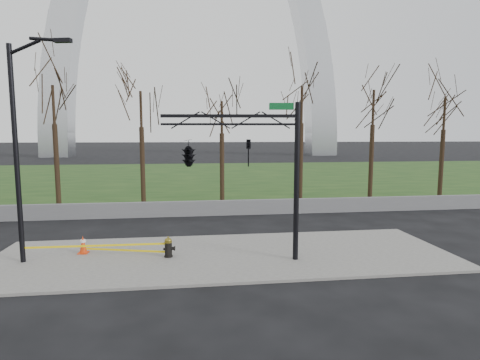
{
  "coord_description": "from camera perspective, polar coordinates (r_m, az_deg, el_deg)",
  "views": [
    {
      "loc": [
        -1.36,
        -14.91,
        4.81
      ],
      "look_at": [
        0.87,
        2.0,
        2.83
      ],
      "focal_mm": 29.02,
      "sensor_mm": 36.0,
      "label": 1
    }
  ],
  "objects": [
    {
      "name": "gateway_arch",
      "position": [
        94.08,
        -6.94,
        23.72
      ],
      "size": [
        66.0,
        6.0,
        65.0
      ],
      "primitive_type": null,
      "color": "silver",
      "rests_on": "ground"
    },
    {
      "name": "ground",
      "position": [
        15.72,
        -2.24,
        -11.18
      ],
      "size": [
        500.0,
        500.0,
        0.0
      ],
      "primitive_type": "plane",
      "color": "black",
      "rests_on": "ground"
    },
    {
      "name": "grass_strip",
      "position": [
        45.18,
        -5.75,
        0.54
      ],
      "size": [
        120.0,
        40.0,
        0.06
      ],
      "primitive_type": "cube",
      "color": "#1B3D16",
      "rests_on": "ground"
    },
    {
      "name": "traffic_signal_mast",
      "position": [
        14.33,
        -4.51,
        3.96
      ],
      "size": [
        5.08,
        2.53,
        6.0
      ],
      "rotation": [
        0.0,
        0.0,
        -0.11
      ],
      "color": "black",
      "rests_on": "ground"
    },
    {
      "name": "tree_row",
      "position": [
        26.91,
        -8.47,
        5.6
      ],
      "size": [
        42.42,
        4.0,
        8.71
      ],
      "color": "black",
      "rests_on": "ground"
    },
    {
      "name": "street_light",
      "position": [
        16.07,
        -29.51,
        5.37
      ],
      "size": [
        2.36,
        0.73,
        8.21
      ],
      "rotation": [
        0.0,
        0.0,
        -0.23
      ],
      "color": "black",
      "rests_on": "ground"
    },
    {
      "name": "caution_tape",
      "position": [
        15.99,
        -18.79,
        -9.38
      ],
      "size": [
        5.36,
        0.93,
        0.42
      ],
      "color": "yellow",
      "rests_on": "ground"
    },
    {
      "name": "sidewalk",
      "position": [
        15.71,
        -2.24,
        -11.01
      ],
      "size": [
        18.0,
        6.0,
        0.1
      ],
      "primitive_type": "cube",
      "color": "slate",
      "rests_on": "ground"
    },
    {
      "name": "fire_hydrant",
      "position": [
        15.5,
        -10.45,
        -9.73
      ],
      "size": [
        0.51,
        0.33,
        0.81
      ],
      "rotation": [
        0.0,
        0.0,
        -0.14
      ],
      "color": "black",
      "rests_on": "sidewalk"
    },
    {
      "name": "traffic_cone",
      "position": [
        16.91,
        -22.08,
        -8.78
      ],
      "size": [
        0.4,
        0.4,
        0.71
      ],
      "rotation": [
        0.0,
        0.0,
        -0.09
      ],
      "color": "red",
      "rests_on": "sidewalk"
    },
    {
      "name": "guardrail",
      "position": [
        23.36,
        -4.06,
        -4.13
      ],
      "size": [
        60.0,
        0.3,
        0.9
      ],
      "primitive_type": "cube",
      "color": "#59595B",
      "rests_on": "ground"
    }
  ]
}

